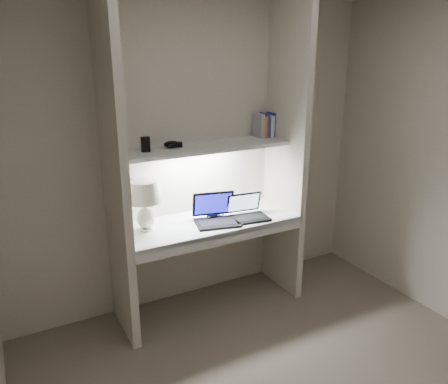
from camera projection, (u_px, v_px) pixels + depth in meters
back_wall at (194, 155)px, 3.59m from camera, size 3.20×0.01×2.50m
alcove_panel_left at (115, 175)px, 3.03m from camera, size 0.06×0.55×2.50m
alcove_panel_right at (286, 153)px, 3.69m from camera, size 0.06×0.55×2.50m
desk at (209, 223)px, 3.52m from camera, size 1.40×0.55×0.04m
desk_apron at (225, 238)px, 3.31m from camera, size 1.46×0.03×0.10m
shelf at (203, 148)px, 3.41m from camera, size 1.40×0.36×0.03m
strip_light at (203, 150)px, 3.42m from camera, size 0.60×0.04×0.02m
table_lamp at (144, 197)px, 3.25m from camera, size 0.27×0.27×0.39m
laptop_main at (216, 216)px, 3.47m from camera, size 0.40×0.36×0.23m
laptop_netbook at (247, 212)px, 3.57m from camera, size 0.33×0.29×0.19m
speaker at (219, 201)px, 3.76m from camera, size 0.11×0.09×0.14m
mouse at (212, 216)px, 3.55m from camera, size 0.12×0.08×0.04m
cable_coil at (218, 214)px, 3.63m from camera, size 0.12×0.12×0.01m
sticky_note at (128, 231)px, 3.31m from camera, size 0.10×0.10×0.00m
book_row at (266, 125)px, 3.75m from camera, size 0.19×0.14×0.20m
shelf_box at (146, 144)px, 3.19m from camera, size 0.07×0.06×0.11m
shelf_gadget at (172, 144)px, 3.32m from camera, size 0.13×0.10×0.05m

